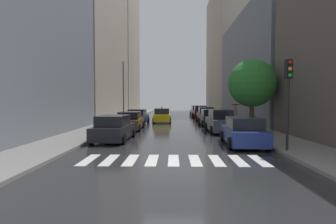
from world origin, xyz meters
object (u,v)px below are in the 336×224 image
Objects in this scene: street_tree_right at (252,83)px; parked_car_right_second at (220,122)px; parked_car_right_nearest at (243,132)px; pedestrian_foreground at (236,108)px; parked_car_right_fourth at (206,115)px; parked_car_right_sixth at (197,111)px; traffic_light_right_corner at (288,84)px; taxi_midroad at (162,116)px; parked_car_left_nearest at (114,129)px; parked_car_right_fifth at (200,112)px; lamp_post_left at (123,87)px; parked_car_right_third at (211,118)px; parked_car_left_second at (130,121)px; parked_car_left_third at (138,117)px.

parked_car_right_second is at bearing 170.72° from street_tree_right.
pedestrian_foreground reaches higher than parked_car_right_nearest.
parked_car_right_fourth reaches higher than parked_car_right_sixth.
street_tree_right reaches higher than traffic_light_right_corner.
taxi_midroad reaches higher than parked_car_right_nearest.
parked_car_right_fifth reaches higher than parked_car_left_nearest.
parked_car_right_fourth is 0.62× the size of lamp_post_left.
pedestrian_foreground reaches higher than parked_car_right_second.
lamp_post_left is at bearing 135.41° from parked_car_right_fifth.
traffic_light_right_corner is at bearing -179.16° from parked_car_right_sixth.
street_tree_right is at bearing -158.52° from parked_car_right_third.
parked_car_right_second is 10.90m from parked_car_right_fourth.
pedestrian_foreground is (2.57, -10.82, 0.87)m from parked_car_right_fifth.
street_tree_right is (9.86, 4.24, 3.10)m from parked_car_left_nearest.
parked_car_right_fifth is at bearing -16.97° from parked_car_left_nearest.
parked_car_left_second is (0.01, 6.23, -0.01)m from parked_car_left_nearest.
parked_car_right_third is 7.13m from street_tree_right.
parked_car_right_second is at bearing -102.47° from parked_car_left_second.
parked_car_left_third is at bearing 142.58° from street_tree_right.
lamp_post_left is at bearing 35.97° from parked_car_right_nearest.
lamp_post_left is (-4.22, -1.37, 3.31)m from taxi_midroad.
parked_car_right_fifth is (7.72, 10.05, 0.09)m from parked_car_left_third.
parked_car_left_nearest is at bearing 143.70° from parked_car_right_third.
parked_car_right_second reaches higher than parked_car_left_nearest.
parked_car_left_second is 5.62m from parked_car_left_third.
taxi_midroad is at bearing 9.74° from pedestrian_foreground.
parked_car_left_third reaches higher than parked_car_right_nearest.
lamp_post_left is at bearing 106.81° from parked_car_right_fourth.
parked_car_right_sixth is (0.22, 23.03, -0.04)m from parked_car_right_second.
parked_car_right_fourth is 0.76× the size of street_tree_right.
parked_car_right_nearest is (7.68, -1.66, -0.00)m from parked_car_left_nearest.
parked_car_right_second reaches higher than parked_car_right_nearest.
parked_car_left_nearest is 15.10m from pedestrian_foreground.
street_tree_right reaches higher than parked_car_left_nearest.
parked_car_right_fourth reaches higher than parked_car_right_third.
traffic_light_right_corner is at bearing -174.35° from parked_car_right_fourth.
parked_car_right_third is 11.68m from parked_car_right_fifth.
parked_car_right_fifth is 1.12× the size of traffic_light_right_corner.
parked_car_right_sixth is 14.43m from taxi_midroad.
parked_car_left_nearest is at bearing 154.85° from parked_car_right_fourth.
parked_car_right_fourth is (7.66, 15.53, 0.06)m from parked_car_left_nearest.
parked_car_left_second is at bearing 155.71° from parked_car_right_fifth.
parked_car_right_fifth is (-0.05, 23.56, 0.09)m from parked_car_right_nearest.
pedestrian_foreground is at bearing -149.04° from parked_car_right_fourth.
taxi_midroad is 12.83m from street_tree_right.
parked_car_right_third reaches higher than parked_car_left_nearest.
parked_car_left_nearest is 1.04× the size of parked_car_right_third.
traffic_light_right_corner is (6.78, -18.10, 2.52)m from taxi_midroad.
parked_car_left_second is 13.89m from traffic_light_right_corner.
lamp_post_left is (-11.66, 8.62, 0.22)m from street_tree_right.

